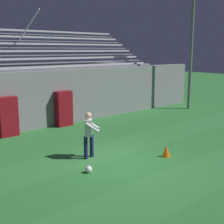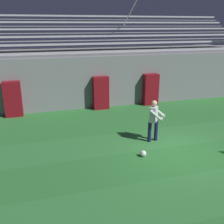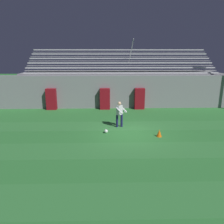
% 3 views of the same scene
% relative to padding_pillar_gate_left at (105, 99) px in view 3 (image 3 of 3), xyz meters
% --- Properties ---
extents(ground_plane, '(80.00, 80.00, 0.00)m').
position_rel_padding_pillar_gate_left_xyz_m(ground_plane, '(1.47, -5.95, -0.89)').
color(ground_plane, '#2D7533').
extents(turf_stripe_near, '(28.00, 1.87, 0.01)m').
position_rel_padding_pillar_gate_left_xyz_m(turf_stripe_near, '(1.47, -11.95, -0.89)').
color(turf_stripe_near, '#337A38').
rests_on(turf_stripe_near, ground).
extents(turf_stripe_mid, '(28.00, 1.87, 0.01)m').
position_rel_padding_pillar_gate_left_xyz_m(turf_stripe_mid, '(1.47, -8.22, -0.89)').
color(turf_stripe_mid, '#337A38').
rests_on(turf_stripe_mid, ground).
extents(turf_stripe_far, '(28.00, 1.87, 0.01)m').
position_rel_padding_pillar_gate_left_xyz_m(turf_stripe_far, '(1.47, -4.49, -0.89)').
color(turf_stripe_far, '#337A38').
rests_on(turf_stripe_far, ground).
extents(back_wall, '(24.00, 0.60, 2.80)m').
position_rel_padding_pillar_gate_left_xyz_m(back_wall, '(1.47, 0.55, 0.51)').
color(back_wall, gray).
rests_on(back_wall, ground).
extents(padding_pillar_gate_left, '(0.84, 0.44, 1.78)m').
position_rel_padding_pillar_gate_left_xyz_m(padding_pillar_gate_left, '(0.00, 0.00, 0.00)').
color(padding_pillar_gate_left, maroon).
rests_on(padding_pillar_gate_left, ground).
extents(padding_pillar_gate_right, '(0.84, 0.44, 1.78)m').
position_rel_padding_pillar_gate_left_xyz_m(padding_pillar_gate_right, '(2.93, 0.00, 0.00)').
color(padding_pillar_gate_right, maroon).
rests_on(padding_pillar_gate_right, ground).
extents(padding_pillar_far_left, '(0.84, 0.44, 1.78)m').
position_rel_padding_pillar_gate_left_xyz_m(padding_pillar_far_left, '(-4.50, 0.00, 0.00)').
color(padding_pillar_far_left, maroon).
rests_on(padding_pillar_far_left, ground).
extents(bleacher_stand, '(18.00, 4.75, 5.83)m').
position_rel_padding_pillar_gate_left_xyz_m(bleacher_stand, '(1.47, 3.24, 0.62)').
color(bleacher_stand, gray).
rests_on(bleacher_stand, ground).
extents(goalkeeper, '(0.73, 0.74, 1.67)m').
position_rel_padding_pillar_gate_left_xyz_m(goalkeeper, '(0.96, -4.70, 0.07)').
color(goalkeeper, '#19194C').
rests_on(goalkeeper, ground).
extents(soccer_ball, '(0.22, 0.22, 0.22)m').
position_rel_padding_pillar_gate_left_xyz_m(soccer_ball, '(0.09, -5.80, -0.78)').
color(soccer_ball, white).
rests_on(soccer_ball, ground).
extents(traffic_cone, '(0.30, 0.30, 0.42)m').
position_rel_padding_pillar_gate_left_xyz_m(traffic_cone, '(3.13, -6.46, -0.68)').
color(traffic_cone, orange).
rests_on(traffic_cone, ground).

